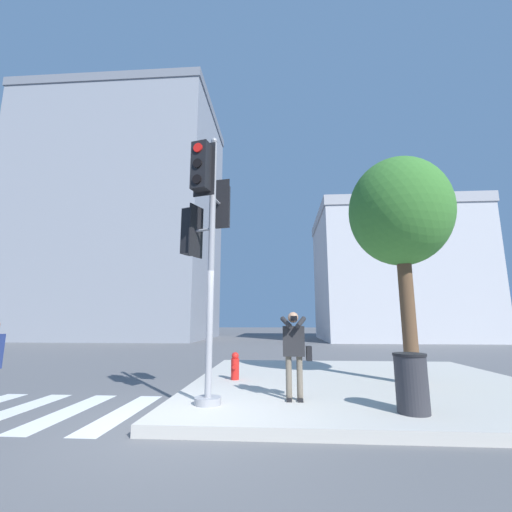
% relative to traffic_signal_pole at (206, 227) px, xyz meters
% --- Properties ---
extents(ground_plane, '(160.00, 160.00, 0.00)m').
position_rel_traffic_signal_pole_xyz_m(ground_plane, '(-0.19, -0.77, -3.35)').
color(ground_plane, '#5B5B5E').
extents(sidewalk_corner, '(8.00, 8.00, 0.18)m').
position_rel_traffic_signal_pole_xyz_m(sidewalk_corner, '(3.31, 2.73, -3.26)').
color(sidewalk_corner, '#BCB7AD').
rests_on(sidewalk_corner, ground_plane).
extents(traffic_signal_pole, '(0.91, 1.31, 4.99)m').
position_rel_traffic_signal_pole_xyz_m(traffic_signal_pole, '(0.00, 0.00, 0.00)').
color(traffic_signal_pole, '#939399').
rests_on(traffic_signal_pole, sidewalk_corner).
extents(person_photographer, '(0.58, 0.54, 1.58)m').
position_rel_traffic_signal_pole_xyz_m(person_photographer, '(1.64, 0.37, -2.23)').
color(person_photographer, black).
rests_on(person_photographer, sidewalk_corner).
extents(street_tree, '(2.48, 2.48, 5.48)m').
position_rel_traffic_signal_pole_xyz_m(street_tree, '(4.41, 2.23, 0.89)').
color(street_tree, brown).
rests_on(street_tree, sidewalk_corner).
extents(fire_hydrant, '(0.20, 0.26, 0.65)m').
position_rel_traffic_signal_pole_xyz_m(fire_hydrant, '(0.26, 2.49, -2.85)').
color(fire_hydrant, red).
rests_on(fire_hydrant, sidewalk_corner).
extents(trash_bin, '(0.52, 0.52, 0.90)m').
position_rel_traffic_signal_pole_xyz_m(trash_bin, '(3.44, -0.39, -2.71)').
color(trash_bin, '#2D2D33').
rests_on(trash_bin, sidewalk_corner).
extents(building_left, '(17.43, 12.15, 22.54)m').
position_rel_traffic_signal_pole_xyz_m(building_left, '(-13.76, 24.62, 7.94)').
color(building_left, gray).
rests_on(building_left, ground_plane).
extents(building_right, '(12.67, 10.30, 11.03)m').
position_rel_traffic_signal_pole_xyz_m(building_right, '(11.13, 23.89, 2.18)').
color(building_right, '#BCBCC1').
rests_on(building_right, ground_plane).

